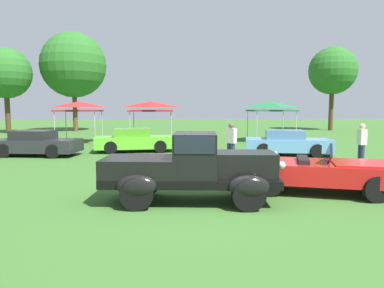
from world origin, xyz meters
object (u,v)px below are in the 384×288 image
at_px(canopy_tent_left_field, 79,106).
at_px(spectator_between_cars, 231,142).
at_px(show_car_charcoal, 36,143).
at_px(show_car_lime, 135,140).
at_px(feature_pickup_truck, 192,167).
at_px(canopy_tent_right_field, 271,106).
at_px(neighbor_convertible, 322,171).
at_px(spectator_near_truck, 362,143).
at_px(show_car_skyblue, 287,143).
at_px(canopy_tent_center_field, 151,106).

bearing_deg(canopy_tent_left_field, spectator_between_cars, -47.98).
height_order(show_car_charcoal, show_car_lime, same).
relative_size(feature_pickup_truck, canopy_tent_right_field, 1.51).
relative_size(neighbor_convertible, spectator_near_truck, 2.65).
height_order(spectator_between_cars, canopy_tent_right_field, canopy_tent_right_field).
xyz_separation_m(show_car_charcoal, show_car_skyblue, (12.07, -0.62, 0.00)).
bearing_deg(canopy_tent_center_field, canopy_tent_left_field, 172.11).
bearing_deg(canopy_tent_right_field, spectator_near_truck, -87.12).
xyz_separation_m(show_car_charcoal, spectator_between_cars, (8.87, -3.05, 0.31)).
xyz_separation_m(neighbor_convertible, canopy_tent_right_field, (2.88, 14.42, 1.84)).
bearing_deg(neighbor_convertible, show_car_lime, 122.41).
bearing_deg(show_car_charcoal, spectator_near_truck, -16.11).
height_order(show_car_lime, show_car_skyblue, same).
height_order(neighbor_convertible, show_car_lime, neighbor_convertible).
relative_size(neighbor_convertible, canopy_tent_center_field, 1.61).
bearing_deg(show_car_lime, show_car_skyblue, -14.17).
bearing_deg(spectator_between_cars, neighbor_convertible, -72.21).
bearing_deg(neighbor_convertible, canopy_tent_right_field, 78.70).
bearing_deg(canopy_tent_center_field, show_car_skyblue, -42.15).
relative_size(spectator_between_cars, canopy_tent_right_field, 0.58).
bearing_deg(spectator_between_cars, show_car_lime, 134.91).
distance_m(neighbor_convertible, canopy_tent_center_field, 14.65).
relative_size(show_car_skyblue, canopy_tent_right_field, 1.48).
bearing_deg(spectator_near_truck, feature_pickup_truck, -145.90).
relative_size(show_car_lime, canopy_tent_left_field, 1.57).
bearing_deg(canopy_tent_left_field, show_car_skyblue, -30.62).
bearing_deg(neighbor_convertible, spectator_near_truck, 49.73).
bearing_deg(show_car_charcoal, show_car_lime, 15.53).
height_order(feature_pickup_truck, canopy_tent_left_field, canopy_tent_left_field).
bearing_deg(neighbor_convertible, canopy_tent_left_field, 124.92).
distance_m(spectator_near_truck, canopy_tent_right_field, 10.52).
relative_size(show_car_skyblue, canopy_tent_left_field, 1.58).
xyz_separation_m(neighbor_convertible, show_car_lime, (-5.90, 9.29, 0.02)).
distance_m(feature_pickup_truck, spectator_between_cars, 6.05).
relative_size(show_car_charcoal, canopy_tent_center_field, 1.49).
relative_size(spectator_near_truck, spectator_between_cars, 1.00).
bearing_deg(canopy_tent_right_field, neighbor_convertible, -101.30).
bearing_deg(spectator_between_cars, spectator_near_truck, -10.86).
bearing_deg(canopy_tent_right_field, feature_pickup_truck, -113.18).
distance_m(spectator_between_cars, canopy_tent_left_field, 12.54).
bearing_deg(show_car_lime, neighbor_convertible, -57.59).
height_order(neighbor_convertible, show_car_skyblue, neighbor_convertible).
relative_size(show_car_lime, canopy_tent_right_field, 1.48).
bearing_deg(canopy_tent_left_field, feature_pickup_truck, -67.07).
bearing_deg(neighbor_convertible, canopy_tent_center_field, 111.02).
bearing_deg(spectator_near_truck, canopy_tent_left_field, 142.56).
bearing_deg(spectator_between_cars, canopy_tent_center_field, 112.83).
bearing_deg(spectator_near_truck, neighbor_convertible, -130.27).
height_order(spectator_near_truck, canopy_tent_left_field, canopy_tent_left_field).
xyz_separation_m(show_car_skyblue, spectator_near_truck, (1.80, -3.38, 0.31)).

